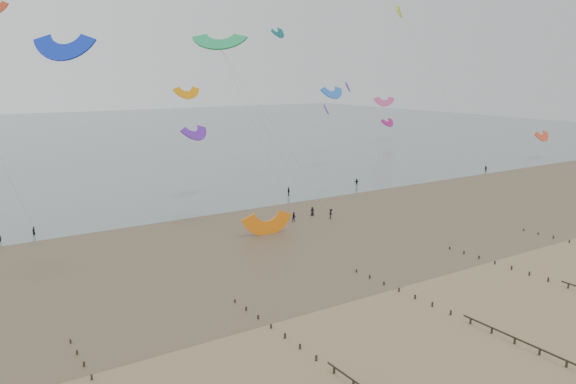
# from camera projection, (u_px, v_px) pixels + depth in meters

# --- Properties ---
(ground) EXTENTS (500.00, 500.00, 0.00)m
(ground) POSITION_uv_depth(u_px,v_px,m) (399.00, 311.00, 61.75)
(ground) COLOR brown
(ground) RESTS_ON ground
(sea_and_shore) EXTENTS (500.00, 665.00, 0.03)m
(sea_and_shore) POSITION_uv_depth(u_px,v_px,m) (224.00, 240.00, 87.71)
(sea_and_shore) COLOR #475654
(sea_and_shore) RESTS_ON ground
(kitesurfer_lead) EXTENTS (0.72, 0.66, 1.65)m
(kitesurfer_lead) POSITION_uv_depth(u_px,v_px,m) (0.00, 238.00, 86.02)
(kitesurfer_lead) COLOR black
(kitesurfer_lead) RESTS_ON ground
(kitesurfers) EXTENTS (110.90, 21.46, 1.88)m
(kitesurfers) POSITION_uv_depth(u_px,v_px,m) (336.00, 197.00, 114.28)
(kitesurfers) COLOR black
(kitesurfers) RESTS_ON ground
(grounded_kite) EXTENTS (7.84, 6.37, 4.04)m
(grounded_kite) POSITION_uv_depth(u_px,v_px,m) (268.00, 234.00, 91.19)
(grounded_kite) COLOR orange
(grounded_kite) RESTS_ON ground
(kites_airborne) EXTENTS (229.56, 115.35, 42.06)m
(kites_airborne) POSITION_uv_depth(u_px,v_px,m) (121.00, 91.00, 127.24)
(kites_airborne) COLOR #EDF921
(kites_airborne) RESTS_ON ground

